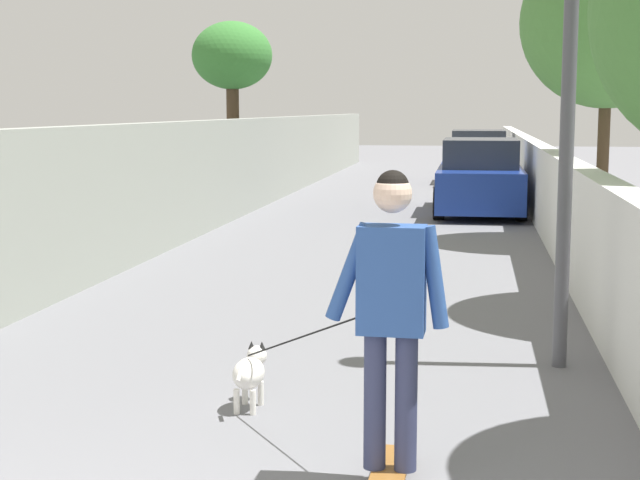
% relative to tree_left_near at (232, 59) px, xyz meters
% --- Properties ---
extents(ground_plane, '(80.00, 80.00, 0.00)m').
position_rel_tree_left_near_xyz_m(ground_plane, '(-5.00, -3.81, -3.29)').
color(ground_plane, slate).
extents(wall_left, '(48.00, 0.30, 1.95)m').
position_rel_tree_left_near_xyz_m(wall_left, '(-7.00, -0.79, -2.31)').
color(wall_left, '#999E93').
rests_on(wall_left, ground).
extents(fence_right, '(48.00, 0.30, 1.47)m').
position_rel_tree_left_near_xyz_m(fence_right, '(-7.00, -6.83, -2.55)').
color(fence_right, silver).
rests_on(fence_right, ground).
extents(tree_left_near, '(1.85, 1.85, 4.15)m').
position_rel_tree_left_near_xyz_m(tree_left_near, '(0.00, 0.00, 0.00)').
color(tree_left_near, '#473523').
rests_on(tree_left_near, ground).
extents(tree_right_mid, '(2.73, 2.73, 4.85)m').
position_rel_tree_left_near_xyz_m(tree_right_mid, '(-6.00, -7.56, 0.21)').
color(tree_right_mid, '#473523').
rests_on(tree_right_mid, ground).
extents(lamp_post, '(0.36, 0.36, 4.39)m').
position_rel_tree_left_near_xyz_m(lamp_post, '(-13.69, -6.28, -0.29)').
color(lamp_post, '#4C4C51').
rests_on(lamp_post, ground).
extents(skateboard, '(0.81, 0.22, 0.08)m').
position_rel_tree_left_near_xyz_m(skateboard, '(-16.45, -5.08, -3.22)').
color(skateboard, brown).
rests_on(skateboard, ground).
extents(person_skateboarder, '(0.23, 0.71, 1.74)m').
position_rel_tree_left_near_xyz_m(person_skateboarder, '(-16.45, -5.08, -2.19)').
color(person_skateboarder, '#333859').
rests_on(person_skateboarder, skateboard).
extents(dog, '(1.52, 1.25, 1.06)m').
position_rel_tree_left_near_xyz_m(dog, '(-15.21, -3.96, -3.01)').
color(dog, white).
rests_on(dog, ground).
extents(car_near, '(4.29, 1.80, 1.54)m').
position_rel_tree_left_near_xyz_m(car_near, '(-1.67, -5.68, -2.57)').
color(car_near, navy).
rests_on(car_near, ground).
extents(car_far, '(4.18, 1.80, 1.54)m').
position_rel_tree_left_near_xyz_m(car_far, '(6.58, -5.68, -2.57)').
color(car_far, silver).
rests_on(car_far, ground).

